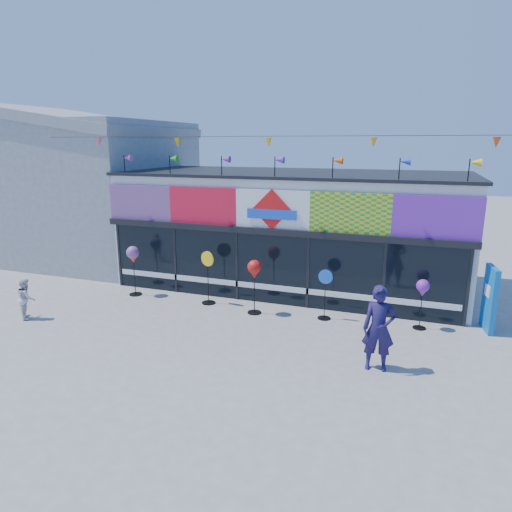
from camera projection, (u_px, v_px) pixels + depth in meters
The scene contains 11 objects.
ground at pixel (231, 345), 11.85m from camera, with size 80.00×80.00×0.00m, color gray.
kite_shop at pixel (293, 228), 16.78m from camera, with size 16.00×5.70×5.31m.
neighbour_building at pixel (87, 186), 20.72m from camera, with size 8.18×7.20×6.87m.
blue_sign at pixel (490, 299), 12.60m from camera, with size 0.27×0.93×1.84m.
spinner_0 at pixel (133, 256), 15.46m from camera, with size 0.44×0.44×1.72m.
spinner_1 at pixel (208, 276), 14.73m from camera, with size 0.49×0.45×1.75m.
spinner_2 at pixel (254, 271), 13.77m from camera, with size 0.43×0.43×1.69m.
spinner_3 at pixel (325, 293), 13.45m from camera, with size 0.43×0.39×1.52m.
spinner_4 at pixel (423, 289), 12.65m from camera, with size 0.37×0.37×1.45m.
adult_man at pixel (379, 328), 10.38m from camera, with size 0.73×0.48×2.01m, color #1D1645.
child at pixel (26, 298), 13.57m from camera, with size 0.60×0.34×1.23m, color silver.
Camera 1 is at (4.26, -10.09, 5.12)m, focal length 32.00 mm.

